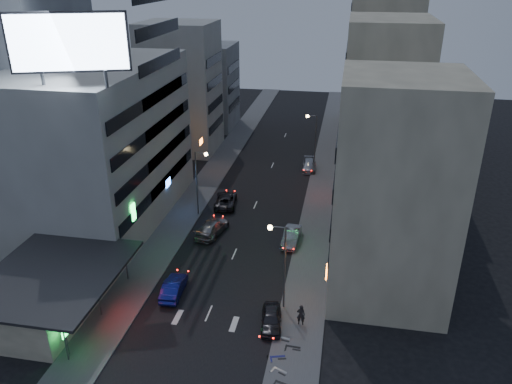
% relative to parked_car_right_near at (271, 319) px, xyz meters
% --- Properties ---
extents(ground, '(180.00, 180.00, 0.00)m').
position_rel_parked_car_right_near_xyz_m(ground, '(-5.60, -3.39, -0.71)').
color(ground, black).
rests_on(ground, ground).
extents(sidewalk_left, '(4.00, 120.00, 0.12)m').
position_rel_parked_car_right_near_xyz_m(sidewalk_left, '(-13.60, 26.61, -0.65)').
color(sidewalk_left, '#4C4C4F').
rests_on(sidewalk_left, ground).
extents(sidewalk_right, '(4.00, 120.00, 0.12)m').
position_rel_parked_car_right_near_xyz_m(sidewalk_right, '(2.40, 26.61, -0.65)').
color(sidewalk_right, '#4C4C4F').
rests_on(sidewalk_right, ground).
extents(food_court, '(11.00, 13.00, 3.88)m').
position_rel_parked_car_right_near_xyz_m(food_court, '(-19.50, -1.39, 1.27)').
color(food_court, beige).
rests_on(food_court, ground).
extents(white_building, '(14.00, 24.00, 18.00)m').
position_rel_parked_car_right_near_xyz_m(white_building, '(-22.60, 16.61, 8.29)').
color(white_building, '#AAAAA5').
rests_on(white_building, ground).
extents(grey_tower, '(10.00, 14.00, 34.00)m').
position_rel_parked_car_right_near_xyz_m(grey_tower, '(-31.60, 19.61, 16.29)').
color(grey_tower, gray).
rests_on(grey_tower, ground).
extents(shophouse_near, '(10.00, 11.00, 20.00)m').
position_rel_parked_car_right_near_xyz_m(shophouse_near, '(9.40, 7.11, 9.29)').
color(shophouse_near, beige).
rests_on(shophouse_near, ground).
extents(shophouse_mid, '(11.00, 12.00, 16.00)m').
position_rel_parked_car_right_near_xyz_m(shophouse_mid, '(9.90, 18.61, 7.29)').
color(shophouse_mid, gray).
rests_on(shophouse_mid, ground).
extents(shophouse_far, '(10.00, 14.00, 22.00)m').
position_rel_parked_car_right_near_xyz_m(shophouse_far, '(9.40, 31.61, 10.29)').
color(shophouse_far, beige).
rests_on(shophouse_far, ground).
extents(far_left_a, '(11.00, 10.00, 20.00)m').
position_rel_parked_car_right_near_xyz_m(far_left_a, '(-21.10, 41.61, 9.29)').
color(far_left_a, '#AAAAA5').
rests_on(far_left_a, ground).
extents(far_left_b, '(12.00, 10.00, 15.00)m').
position_rel_parked_car_right_near_xyz_m(far_left_b, '(-21.60, 54.61, 6.79)').
color(far_left_b, gray).
rests_on(far_left_b, ground).
extents(far_right_a, '(11.00, 12.00, 18.00)m').
position_rel_parked_car_right_near_xyz_m(far_right_a, '(9.90, 46.61, 8.29)').
color(far_right_a, gray).
rests_on(far_right_a, ground).
extents(far_right_b, '(12.00, 12.00, 24.00)m').
position_rel_parked_car_right_near_xyz_m(far_right_b, '(10.40, 60.61, 11.29)').
color(far_right_b, beige).
rests_on(far_right_b, ground).
extents(billboard, '(9.52, 3.75, 6.20)m').
position_rel_parked_car_right_near_xyz_m(billboard, '(-18.59, 6.58, 20.95)').
color(billboard, '#595B60').
rests_on(billboard, white_building).
extents(street_lamp_right_near, '(1.60, 0.44, 8.02)m').
position_rel_parked_car_right_near_xyz_m(street_lamp_right_near, '(0.30, 2.61, 4.65)').
color(street_lamp_right_near, '#595B60').
rests_on(street_lamp_right_near, sidewalk_right).
extents(street_lamp_left, '(1.60, 0.44, 8.02)m').
position_rel_parked_car_right_near_xyz_m(street_lamp_left, '(-11.50, 18.61, 4.65)').
color(street_lamp_left, '#595B60').
rests_on(street_lamp_left, sidewalk_left).
extents(street_lamp_right_far, '(1.60, 0.44, 8.02)m').
position_rel_parked_car_right_near_xyz_m(street_lamp_right_far, '(0.30, 36.61, 4.65)').
color(street_lamp_right_far, '#595B60').
rests_on(street_lamp_right_far, sidewalk_right).
extents(parked_car_right_near, '(2.20, 4.35, 1.42)m').
position_rel_parked_car_right_near_xyz_m(parked_car_right_near, '(0.00, 0.00, 0.00)').
color(parked_car_right_near, '#29282E').
rests_on(parked_car_right_near, ground).
extents(parked_car_right_mid, '(1.87, 4.77, 1.55)m').
position_rel_parked_car_right_near_xyz_m(parked_car_right_mid, '(0.00, 14.03, 0.06)').
color(parked_car_right_mid, gray).
rests_on(parked_car_right_mid, ground).
extents(parked_car_left, '(3.19, 5.71, 1.51)m').
position_rel_parked_car_right_near_xyz_m(parked_car_left, '(-9.25, 21.82, 0.04)').
color(parked_car_left, '#27262B').
rests_on(parked_car_left, ground).
extents(parked_car_right_far, '(2.36, 4.96, 1.40)m').
position_rel_parked_car_right_near_xyz_m(parked_car_right_far, '(0.00, 35.86, -0.01)').
color(parked_car_right_far, '#9A9BA2').
rests_on(parked_car_right_far, ground).
extents(road_car_blue, '(1.91, 4.70, 1.52)m').
position_rel_parked_car_right_near_xyz_m(road_car_blue, '(-9.47, 2.73, 0.05)').
color(road_car_blue, navy).
rests_on(road_car_blue, ground).
extents(road_car_silver, '(3.26, 5.91, 1.62)m').
position_rel_parked_car_right_near_xyz_m(road_car_silver, '(-9.00, 14.35, 0.10)').
color(road_car_silver, gray).
rests_on(road_car_silver, ground).
extents(person, '(0.71, 0.47, 1.92)m').
position_rel_parked_car_right_near_xyz_m(person, '(2.42, 0.51, 0.37)').
color(person, black).
rests_on(person, sidewalk_right).
extents(scooter_black_a, '(1.07, 1.92, 1.11)m').
position_rel_parked_car_right_near_xyz_m(scooter_black_a, '(2.49, -6.33, -0.03)').
color(scooter_black_a, black).
rests_on(scooter_black_a, sidewalk_right).
extents(scooter_silver_a, '(1.19, 1.77, 1.03)m').
position_rel_parked_car_right_near_xyz_m(scooter_silver_a, '(2.06, -5.14, -0.08)').
color(scooter_silver_a, gray).
rests_on(scooter_silver_a, sidewalk_right).
extents(scooter_blue, '(1.06, 1.88, 1.09)m').
position_rel_parked_car_right_near_xyz_m(scooter_blue, '(1.63, -3.37, -0.05)').
color(scooter_blue, navy).
rests_on(scooter_blue, sidewalk_right).
extents(scooter_black_b, '(0.70, 1.83, 1.10)m').
position_rel_parked_car_right_near_xyz_m(scooter_black_b, '(2.75, -2.26, -0.04)').
color(scooter_black_b, black).
rests_on(scooter_black_b, sidewalk_right).
extents(scooter_silver_b, '(0.86, 1.86, 1.10)m').
position_rel_parked_car_right_near_xyz_m(scooter_silver_b, '(1.80, -1.43, -0.04)').
color(scooter_silver_b, '#AEB2B6').
rests_on(scooter_silver_b, sidewalk_right).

